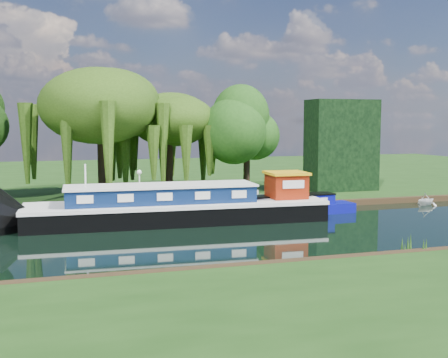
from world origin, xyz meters
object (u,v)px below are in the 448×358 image
object	(u,v)px
dutch_barge	(180,207)
white_cruiser	(426,205)
narrowboat	(284,207)
red_dinghy	(18,226)

from	to	relation	value
dutch_barge	white_cruiser	world-z (taller)	dutch_barge
dutch_barge	white_cruiser	size ratio (longest dim) A/B	9.67
narrowboat	white_cruiser	bearing A→B (deg)	1.76
narrowboat	red_dinghy	size ratio (longest dim) A/B	4.04
red_dinghy	white_cruiser	world-z (taller)	white_cruiser
dutch_barge	red_dinghy	bearing A→B (deg)	172.41
red_dinghy	white_cruiser	distance (m)	30.20
narrowboat	red_dinghy	bearing A→B (deg)	172.11
white_cruiser	red_dinghy	bearing A→B (deg)	69.83
red_dinghy	white_cruiser	size ratio (longest dim) A/B	1.32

